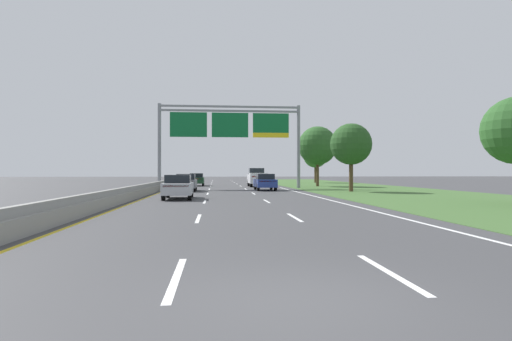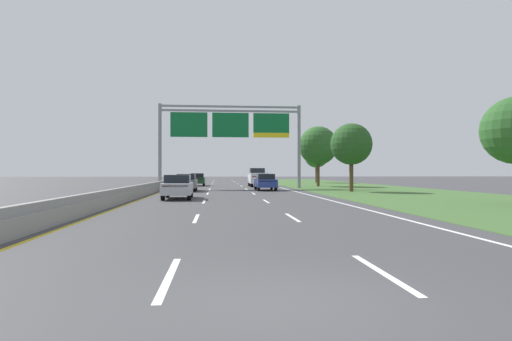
{
  "view_description": "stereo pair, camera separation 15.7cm",
  "coord_description": "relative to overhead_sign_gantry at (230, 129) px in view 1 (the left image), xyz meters",
  "views": [
    {
      "loc": [
        -1.19,
        -5.7,
        1.78
      ],
      "look_at": [
        2.07,
        28.61,
        1.87
      ],
      "focal_mm": 29.73,
      "sensor_mm": 36.0,
      "label": 1
    },
    {
      "loc": [
        -1.03,
        -5.71,
        1.78
      ],
      "look_at": [
        2.07,
        28.61,
        1.87
      ],
      "focal_mm": 29.73,
      "sensor_mm": 36.0,
      "label": 2
    }
  ],
  "objects": [
    {
      "name": "roadside_tree_distant",
      "position": [
        14.38,
        21.81,
        -1.99
      ],
      "size": [
        3.87,
        3.87,
        6.28
      ],
      "color": "#4C3823",
      "rests_on": "ground"
    },
    {
      "name": "car_darkgreen_left_lane_sedan",
      "position": [
        -3.88,
        8.74,
        -5.5
      ],
      "size": [
        1.85,
        4.41,
        1.57
      ],
      "rotation": [
        0.0,
        0.0,
        1.58
      ],
      "color": "#193D23",
      "rests_on": "ground"
    },
    {
      "name": "car_silver_left_lane_sedan",
      "position": [
        -3.93,
        -16.79,
        -5.5
      ],
      "size": [
        1.9,
        4.43,
        1.57
      ],
      "rotation": [
        0.0,
        0.0,
        1.59
      ],
      "color": "#B2B5BA",
      "rests_on": "ground"
    },
    {
      "name": "roadside_tree_mid",
      "position": [
        10.46,
        -8.12,
        -2.11
      ],
      "size": [
        3.68,
        3.68,
        6.06
      ],
      "color": "#4C3823",
      "rests_on": "ground"
    },
    {
      "name": "overhead_sign_gantry",
      "position": [
        0.0,
        0.0,
        0.0
      ],
      "size": [
        15.06,
        0.42,
        8.88
      ],
      "color": "gray",
      "rests_on": "ground"
    },
    {
      "name": "car_grey_left_lane_sedan",
      "position": [
        -4.18,
        -5.83,
        -5.5
      ],
      "size": [
        1.86,
        4.42,
        1.57
      ],
      "rotation": [
        0.0,
        0.0,
        1.58
      ],
      "color": "slate",
      "rests_on": "ground"
    },
    {
      "name": "pickup_truck_white",
      "position": [
        3.38,
        5.46,
        -5.24
      ],
      "size": [
        2.03,
        5.41,
        2.2
      ],
      "rotation": [
        0.0,
        0.0,
        1.56
      ],
      "color": "silver",
      "rests_on": "ground"
    },
    {
      "name": "roadside_tree_far",
      "position": [
        10.71,
        5.34,
        -1.42
      ],
      "size": [
        4.65,
        4.65,
        7.24
      ],
      "color": "#4C3823",
      "rests_on": "ground"
    },
    {
      "name": "grass_verge_right",
      "position": [
        13.65,
        -4.0,
        -6.31
      ],
      "size": [
        14.0,
        110.0,
        0.02
      ],
      "primitive_type": "cube",
      "color": "#3D602D",
      "rests_on": "ground"
    },
    {
      "name": "median_barrier_concrete",
      "position": [
        -6.9,
        -4.0,
        -5.96
      ],
      "size": [
        0.6,
        110.0,
        0.85
      ],
      "color": "gray",
      "rests_on": "ground"
    },
    {
      "name": "ground_plane",
      "position": [
        -0.3,
        -4.0,
        -6.32
      ],
      "size": [
        220.0,
        220.0,
        0.0
      ],
      "primitive_type": "plane",
      "color": "#3D3D3F"
    },
    {
      "name": "car_blue_right_lane_sedan",
      "position": [
        3.18,
        -4.6,
        -5.5
      ],
      "size": [
        1.84,
        4.41,
        1.57
      ],
      "rotation": [
        0.0,
        0.0,
        1.57
      ],
      "color": "navy",
      "rests_on": "ground"
    },
    {
      "name": "lane_striping",
      "position": [
        -0.3,
        -4.46,
        -6.31
      ],
      "size": [
        11.96,
        106.0,
        0.01
      ],
      "color": "white",
      "rests_on": "ground"
    }
  ]
}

